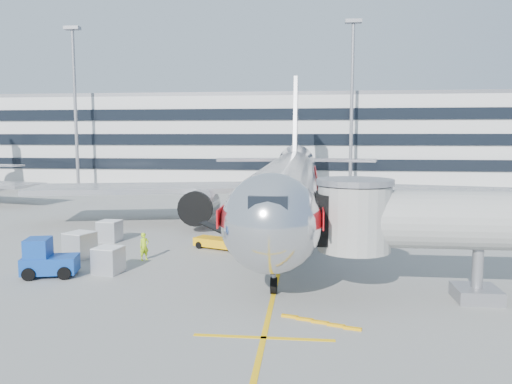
# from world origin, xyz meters

# --- Properties ---
(ground) EXTENTS (180.00, 180.00, 0.00)m
(ground) POSITION_xyz_m (0.00, 0.00, 0.00)
(ground) COLOR gray
(ground) RESTS_ON ground
(lead_in_line) EXTENTS (0.25, 70.00, 0.01)m
(lead_in_line) POSITION_xyz_m (0.00, 10.00, 0.01)
(lead_in_line) COLOR yellow
(lead_in_line) RESTS_ON ground
(stop_bar) EXTENTS (6.00, 0.25, 0.01)m
(stop_bar) POSITION_xyz_m (0.00, -14.00, 0.01)
(stop_bar) COLOR yellow
(stop_bar) RESTS_ON ground
(main_jet) EXTENTS (50.95, 48.70, 16.06)m
(main_jet) POSITION_xyz_m (0.00, 11.72, 4.23)
(main_jet) COLOR silver
(main_jet) RESTS_ON ground
(terminal) EXTENTS (150.00, 24.25, 15.60)m
(terminal) POSITION_xyz_m (0.00, 57.95, 7.80)
(terminal) COLOR silver
(terminal) RESTS_ON ground
(light_mast_west) EXTENTS (2.40, 1.20, 25.45)m
(light_mast_west) POSITION_xyz_m (-35.00, 42.00, 14.88)
(light_mast_west) COLOR gray
(light_mast_west) RESTS_ON ground
(light_mast_centre) EXTENTS (2.40, 1.20, 25.45)m
(light_mast_centre) POSITION_xyz_m (8.00, 42.00, 14.88)
(light_mast_centre) COLOR gray
(light_mast_centre) RESTS_ON ground
(belt_loader) EXTENTS (4.17, 2.80, 1.97)m
(belt_loader) POSITION_xyz_m (-4.84, 2.35, 0.56)
(belt_loader) COLOR #F4A80A
(belt_loader) RESTS_ON ground
(baggage_tug) EXTENTS (3.46, 2.61, 2.35)m
(baggage_tug) POSITION_xyz_m (-13.92, -6.11, 1.02)
(baggage_tug) COLOR #0E3C9B
(baggage_tug) RESTS_ON ground
(cargo_container_left) EXTENTS (2.17, 2.17, 1.82)m
(cargo_container_left) POSITION_xyz_m (-14.04, -1.44, 0.91)
(cargo_container_left) COLOR #B2B5BA
(cargo_container_left) RESTS_ON ground
(cargo_container_right) EXTENTS (1.73, 1.73, 1.70)m
(cargo_container_right) POSITION_xyz_m (-14.15, 4.07, 0.85)
(cargo_container_right) COLOR #B2B5BA
(cargo_container_right) RESTS_ON ground
(cargo_container_front) EXTENTS (1.77, 1.77, 1.64)m
(cargo_container_front) POSITION_xyz_m (-10.49, -5.02, 0.82)
(cargo_container_front) COLOR #B2B5BA
(cargo_container_front) RESTS_ON ground
(ramp_worker) EXTENTS (0.80, 0.82, 1.90)m
(ramp_worker) POSITION_xyz_m (-9.36, -1.59, 0.95)
(ramp_worker) COLOR #B4EA18
(ramp_worker) RESTS_ON ground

